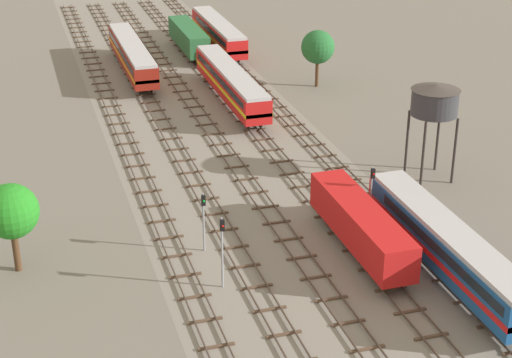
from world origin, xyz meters
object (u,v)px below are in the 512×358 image
object	(u,v)px
diesel_railcar_centre_right_nearest	(447,245)
freight_boxcar_centre_near	(361,224)
passenger_coach_centre_mid	(231,81)
freight_boxcar_centre_far	(189,37)
signal_post_near	(204,215)
signal_post_nearest	(371,191)
diesel_railcar_centre_right_farther	(218,32)
water_tower	(435,101)
signal_post_mid	(222,244)
passenger_coach_left_midfar	(132,54)

from	to	relation	value
diesel_railcar_centre_right_nearest	freight_boxcar_centre_near	xyz separation A→B (m)	(-4.48, 5.04, -0.15)
diesel_railcar_centre_right_nearest	passenger_coach_centre_mid	world-z (taller)	same
freight_boxcar_centre_far	signal_post_near	distance (m)	56.10
signal_post_nearest	diesel_railcar_centre_right_nearest	bearing A→B (deg)	-74.69
passenger_coach_centre_mid	signal_post_nearest	bearing A→B (deg)	-86.17
freight_boxcar_centre_far	diesel_railcar_centre_right_farther	world-z (taller)	diesel_railcar_centre_right_farther
water_tower	signal_post_mid	bearing A→B (deg)	-150.86
diesel_railcar_centre_right_nearest	freight_boxcar_centre_near	bearing A→B (deg)	131.66
freight_boxcar_centre_near	signal_post_near	size ratio (longest dim) A/B	2.89
diesel_railcar_centre_right_nearest	freight_boxcar_centre_far	world-z (taller)	diesel_railcar_centre_right_nearest
diesel_railcar_centre_right_nearest	signal_post_near	distance (m)	18.00
diesel_railcar_centre_right_farther	signal_post_mid	size ratio (longest dim) A/B	3.72
freight_boxcar_centre_near	freight_boxcar_centre_far	distance (m)	58.68
signal_post_mid	freight_boxcar_centre_near	bearing A→B (deg)	8.96
freight_boxcar_centre_far	passenger_coach_left_midfar	bearing A→B (deg)	-141.90
passenger_coach_centre_mid	diesel_railcar_centre_right_farther	world-z (taller)	same
diesel_railcar_centre_right_farther	signal_post_near	world-z (taller)	signal_post_near
signal_post_near	signal_post_mid	size ratio (longest dim) A/B	0.88
signal_post_near	signal_post_mid	xyz separation A→B (m)	(-0.00, -5.49, 0.38)
passenger_coach_left_midfar	signal_post_nearest	world-z (taller)	signal_post_nearest
freight_boxcar_centre_near	passenger_coach_centre_mid	distance (m)	36.74
signal_post_nearest	signal_post_near	xyz separation A→B (m)	(-13.47, 0.56, -0.40)
freight_boxcar_centre_near	signal_post_near	distance (m)	11.85
diesel_railcar_centre_right_nearest	signal_post_mid	bearing A→B (deg)	168.25
passenger_coach_left_midfar	signal_post_mid	xyz separation A→B (m)	(-2.25, -53.41, 0.88)
passenger_coach_left_midfar	water_tower	size ratio (longest dim) A/B	2.44
signal_post_nearest	freight_boxcar_centre_near	bearing A→B (deg)	-125.32
diesel_railcar_centre_right_farther	signal_post_near	distance (m)	58.13
freight_boxcar_centre_near	signal_post_near	xyz separation A→B (m)	(-11.23, 3.72, 0.66)
freight_boxcar_centre_near	diesel_railcar_centre_right_farther	xyz separation A→B (m)	(4.48, 59.69, 0.15)
passenger_coach_centre_mid	signal_post_near	bearing A→B (deg)	-108.78
water_tower	signal_post_near	world-z (taller)	water_tower
passenger_coach_left_midfar	signal_post_near	world-z (taller)	signal_post_near
diesel_railcar_centre_right_farther	passenger_coach_left_midfar	bearing A→B (deg)	-149.14
passenger_coach_centre_mid	passenger_coach_left_midfar	distance (m)	17.40
freight_boxcar_centre_near	signal_post_mid	xyz separation A→B (m)	(-11.23, -1.77, 1.04)
water_tower	passenger_coach_centre_mid	bearing A→B (deg)	114.38
water_tower	signal_post_near	size ratio (longest dim) A/B	1.86
passenger_coach_centre_mid	diesel_railcar_centre_right_farther	distance (m)	23.39
diesel_railcar_centre_right_nearest	passenger_coach_left_midfar	bearing A→B (deg)	103.37
passenger_coach_left_midfar	signal_post_mid	bearing A→B (deg)	-92.41
freight_boxcar_centre_far	water_tower	size ratio (longest dim) A/B	1.55
diesel_railcar_centre_right_nearest	signal_post_near	world-z (taller)	signal_post_near
freight_boxcar_centre_near	passenger_coach_left_midfar	xyz separation A→B (m)	(-8.99, 51.64, 0.16)
freight_boxcar_centre_far	signal_post_nearest	xyz separation A→B (m)	(2.24, -55.52, 1.06)
water_tower	signal_post_near	xyz separation A→B (m)	(-22.89, -7.27, -4.39)
diesel_railcar_centre_right_nearest	signal_post_near	size ratio (longest dim) A/B	4.23
passenger_coach_centre_mid	signal_post_near	xyz separation A→B (m)	(-11.23, -33.01, 0.50)
diesel_railcar_centre_right_nearest	water_tower	distance (m)	18.23
passenger_coach_centre_mid	diesel_railcar_centre_right_nearest	bearing A→B (deg)	-83.86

